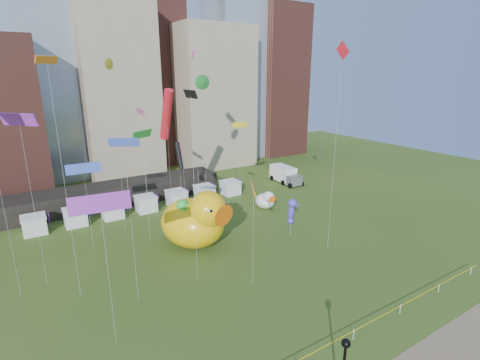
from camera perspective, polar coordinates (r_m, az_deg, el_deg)
skyline at (r=78.27m, az=-20.81°, el=16.37°), size 101.00×23.00×68.00m
pavilion at (r=61.31m, az=-20.86°, el=-2.36°), size 38.00×6.00×3.20m
vendor_tents at (r=57.04m, az=-14.62°, el=-3.70°), size 33.24×2.80×2.40m
big_duck at (r=43.81m, az=-7.00°, el=-6.31°), size 9.47×10.63×7.44m
small_duck at (r=56.20m, az=4.08°, el=-3.19°), size 3.07×4.00×3.01m
seahorse_green at (r=43.07m, az=-9.00°, el=-5.25°), size 1.56×1.87×6.23m
seahorse_purple at (r=47.11m, az=8.19°, el=-4.61°), size 1.38×1.60×4.89m
box_truck at (r=69.84m, az=7.10°, el=0.87°), size 3.25×7.35×3.07m
kite_0 at (r=40.81m, az=15.80°, el=17.65°), size 0.18×1.97×23.57m
kite_1 at (r=50.38m, az=-15.38°, el=10.25°), size 0.51×2.71×15.83m
kite_2 at (r=33.22m, az=-7.82°, el=12.97°), size 0.40×2.41×18.94m
kite_3 at (r=43.75m, az=-15.22°, el=6.91°), size 2.83×1.85×13.98m
kite_4 at (r=45.50m, az=-19.87°, el=16.59°), size 0.95×1.08×21.97m
kite_5 at (r=44.66m, az=-23.51°, el=1.67°), size 3.78×0.63×10.53m
kite_6 at (r=33.45m, az=2.17°, el=-1.53°), size 1.74×2.61×10.46m
kite_7 at (r=37.68m, az=-31.59°, el=8.05°), size 2.95×3.10×17.00m
kite_9 at (r=52.21m, az=-7.29°, el=18.97°), size 1.53×3.42×23.31m
kite_10 at (r=52.50m, az=-9.57°, el=3.78°), size 0.85×2.32×10.87m
kite_11 at (r=53.16m, az=-5.85°, el=15.08°), size 2.02×1.04×20.11m
kite_12 at (r=54.08m, az=-0.04°, el=8.62°), size 2.67×0.68×13.35m
kite_13 at (r=31.14m, az=-17.89°, el=5.48°), size 2.31×1.56×15.32m
kite_14 at (r=33.33m, az=-28.17°, el=15.72°), size 1.79×1.32×21.67m
kite_15 at (r=26.94m, az=-21.25°, el=-3.50°), size 4.20×1.06×12.32m
kite_16 at (r=49.64m, az=-11.53°, el=10.06°), size 1.39×4.18×18.52m
kite_17 at (r=46.15m, az=-9.02°, el=4.35°), size 0.72×1.71×11.63m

